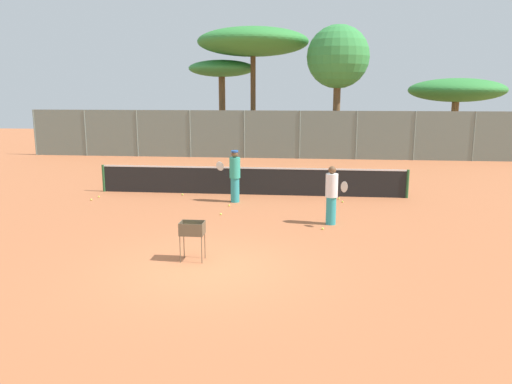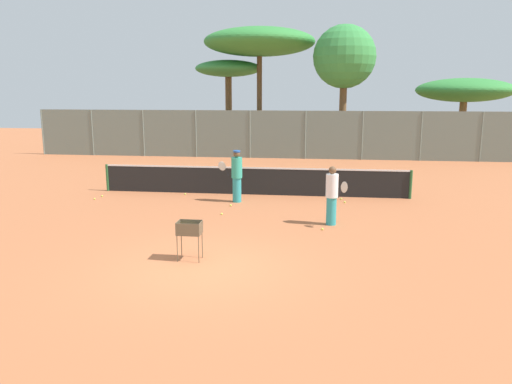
{
  "view_description": "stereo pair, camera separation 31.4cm",
  "coord_description": "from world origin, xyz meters",
  "px_view_note": "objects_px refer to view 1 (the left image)",
  "views": [
    {
      "loc": [
        2.2,
        -10.48,
        3.92
      ],
      "look_at": [
        0.67,
        3.86,
        1.0
      ],
      "focal_mm": 35.0,
      "sensor_mm": 36.0,
      "label": 1
    },
    {
      "loc": [
        2.51,
        -10.44,
        3.92
      ],
      "look_at": [
        0.67,
        3.86,
        1.0
      ],
      "focal_mm": 35.0,
      "sensor_mm": 36.0,
      "label": 2
    }
  ],
  "objects_px": {
    "ball_cart": "(192,232)",
    "parked_car": "(229,141)",
    "player_white_outfit": "(235,175)",
    "player_red_cap": "(332,195)",
    "tennis_net": "(251,180)"
  },
  "relations": [
    {
      "from": "ball_cart",
      "to": "parked_car",
      "type": "relative_size",
      "value": 0.22
    },
    {
      "from": "ball_cart",
      "to": "parked_car",
      "type": "xyz_separation_m",
      "value": [
        -2.67,
        22.13,
        -0.05
      ]
    },
    {
      "from": "player_white_outfit",
      "to": "parked_car",
      "type": "distance_m",
      "value": 15.98
    },
    {
      "from": "player_white_outfit",
      "to": "player_red_cap",
      "type": "xyz_separation_m",
      "value": [
        3.32,
        -2.74,
        -0.06
      ]
    },
    {
      "from": "ball_cart",
      "to": "player_red_cap",
      "type": "bearing_deg",
      "value": 47.21
    },
    {
      "from": "tennis_net",
      "to": "ball_cart",
      "type": "bearing_deg",
      "value": -93.55
    },
    {
      "from": "player_white_outfit",
      "to": "player_red_cap",
      "type": "height_order",
      "value": "player_white_outfit"
    },
    {
      "from": "player_red_cap",
      "to": "ball_cart",
      "type": "height_order",
      "value": "player_red_cap"
    },
    {
      "from": "player_red_cap",
      "to": "ball_cart",
      "type": "bearing_deg",
      "value": -80.64
    },
    {
      "from": "tennis_net",
      "to": "parked_car",
      "type": "height_order",
      "value": "parked_car"
    },
    {
      "from": "player_white_outfit",
      "to": "ball_cart",
      "type": "relative_size",
      "value": 1.99
    },
    {
      "from": "tennis_net",
      "to": "player_white_outfit",
      "type": "relative_size",
      "value": 6.36
    },
    {
      "from": "tennis_net",
      "to": "player_red_cap",
      "type": "xyz_separation_m",
      "value": [
        2.9,
        -4.09,
        0.35
      ]
    },
    {
      "from": "player_white_outfit",
      "to": "parked_car",
      "type": "bearing_deg",
      "value": -70.9
    },
    {
      "from": "tennis_net",
      "to": "parked_car",
      "type": "relative_size",
      "value": 2.82
    }
  ]
}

